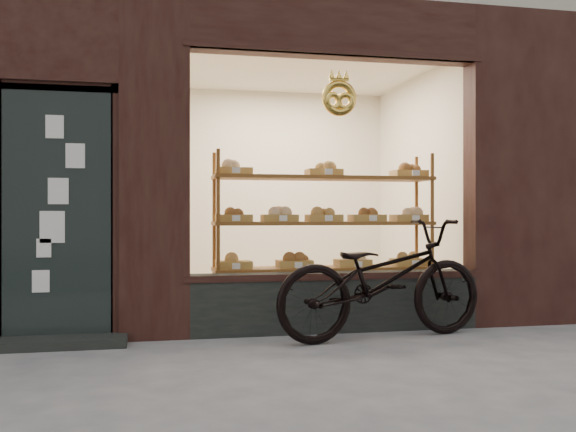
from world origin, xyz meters
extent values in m
plane|color=#56575F|center=(0.00, 0.00, 0.00)|extent=(90.00, 90.00, 0.00)
cube|color=black|center=(0.45, 2.12, 0.28)|extent=(2.70, 0.25, 0.55)
cube|color=black|center=(-2.00, 2.06, 1.10)|extent=(0.90, 0.04, 2.15)
cube|color=black|center=(-2.00, 1.90, 0.04)|extent=(1.15, 0.35, 0.08)
torus|color=#EBB947|center=(0.45, 2.02, 2.15)|extent=(0.33, 0.07, 0.33)
cube|color=brown|center=(0.45, 2.55, 0.05)|extent=(2.20, 0.45, 0.04)
cube|color=brown|center=(0.45, 2.55, 0.55)|extent=(2.20, 0.45, 0.03)
cube|color=brown|center=(0.45, 2.55, 1.00)|extent=(2.20, 0.45, 0.04)
cube|color=brown|center=(0.45, 2.55, 1.45)|extent=(2.20, 0.45, 0.04)
cylinder|color=brown|center=(-0.62, 2.35, 0.85)|extent=(0.04, 0.04, 1.70)
cylinder|color=brown|center=(1.52, 2.35, 0.85)|extent=(0.04, 0.04, 1.70)
cylinder|color=brown|center=(-0.62, 2.75, 0.85)|extent=(0.04, 0.04, 1.70)
cylinder|color=brown|center=(1.52, 2.75, 0.85)|extent=(0.04, 0.04, 1.70)
cube|color=#AE8433|center=(-0.45, 2.55, 0.60)|extent=(0.34, 0.24, 0.07)
sphere|color=olive|center=(-0.45, 2.55, 0.69)|extent=(0.11, 0.11, 0.11)
cube|color=white|center=(-0.45, 2.36, 0.60)|extent=(0.07, 0.01, 0.05)
cube|color=#AE8433|center=(0.15, 2.55, 0.60)|extent=(0.34, 0.24, 0.07)
sphere|color=brown|center=(0.15, 2.55, 0.69)|extent=(0.11, 0.11, 0.11)
cube|color=white|center=(0.15, 2.36, 0.60)|extent=(0.08, 0.01, 0.05)
cube|color=#AE8433|center=(0.75, 2.55, 0.60)|extent=(0.34, 0.24, 0.07)
sphere|color=tan|center=(0.75, 2.55, 0.69)|extent=(0.11, 0.11, 0.11)
cube|color=white|center=(0.75, 2.36, 0.60)|extent=(0.07, 0.01, 0.05)
cube|color=#AE8433|center=(1.35, 2.55, 0.60)|extent=(0.34, 0.24, 0.07)
sphere|color=olive|center=(1.35, 2.55, 0.69)|extent=(0.11, 0.11, 0.11)
cube|color=white|center=(1.35, 2.36, 0.60)|extent=(0.08, 0.01, 0.05)
cube|color=#AE8433|center=(-0.45, 2.55, 1.05)|extent=(0.34, 0.24, 0.07)
sphere|color=brown|center=(-0.45, 2.55, 1.14)|extent=(0.11, 0.11, 0.11)
cube|color=white|center=(-0.45, 2.36, 1.05)|extent=(0.07, 0.01, 0.06)
cube|color=#AE8433|center=(0.00, 2.55, 1.05)|extent=(0.34, 0.24, 0.07)
sphere|color=tan|center=(0.00, 2.55, 1.14)|extent=(0.11, 0.11, 0.11)
cube|color=white|center=(0.00, 2.36, 1.05)|extent=(0.07, 0.01, 0.06)
cube|color=#AE8433|center=(0.45, 2.55, 1.05)|extent=(0.34, 0.24, 0.07)
sphere|color=olive|center=(0.45, 2.55, 1.14)|extent=(0.11, 0.11, 0.11)
cube|color=white|center=(0.45, 2.36, 1.05)|extent=(0.07, 0.01, 0.06)
cube|color=#AE8433|center=(0.90, 2.55, 1.05)|extent=(0.34, 0.24, 0.07)
sphere|color=brown|center=(0.90, 2.55, 1.14)|extent=(0.11, 0.11, 0.11)
cube|color=white|center=(0.90, 2.36, 1.05)|extent=(0.07, 0.01, 0.06)
cube|color=#AE8433|center=(1.35, 2.55, 1.05)|extent=(0.34, 0.24, 0.07)
sphere|color=tan|center=(1.35, 2.55, 1.14)|extent=(0.11, 0.11, 0.11)
cube|color=white|center=(1.35, 2.36, 1.05)|extent=(0.08, 0.01, 0.06)
cube|color=#AE8433|center=(-0.45, 2.55, 1.50)|extent=(0.34, 0.24, 0.07)
sphere|color=tan|center=(-0.45, 2.55, 1.59)|extent=(0.11, 0.11, 0.11)
cube|color=white|center=(-0.45, 2.36, 1.50)|extent=(0.07, 0.01, 0.06)
cube|color=#AE8433|center=(0.45, 2.55, 1.50)|extent=(0.34, 0.24, 0.07)
sphere|color=olive|center=(0.45, 2.55, 1.59)|extent=(0.11, 0.11, 0.11)
cube|color=white|center=(0.45, 2.36, 1.50)|extent=(0.07, 0.01, 0.06)
cube|color=#AE8433|center=(1.35, 2.55, 1.50)|extent=(0.34, 0.24, 0.07)
sphere|color=brown|center=(1.35, 2.55, 1.59)|extent=(0.11, 0.11, 0.11)
cube|color=white|center=(1.35, 2.36, 1.50)|extent=(0.08, 0.01, 0.06)
imported|color=black|center=(0.74, 1.70, 0.52)|extent=(2.08, 1.03, 1.05)
camera|label=1|loc=(-1.23, -3.61, 1.08)|focal=40.00mm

